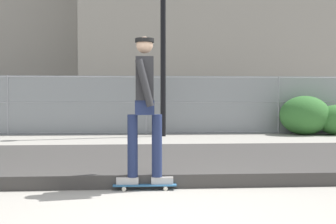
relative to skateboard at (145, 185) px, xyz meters
The scene contains 11 objects.
ground_plane 1.40m from the skateboard, 80.31° to the right, with size 120.00×120.00×0.00m, color #9E998E.
gravel_berm 1.91m from the skateboard, 82.92° to the left, with size 10.55×3.77×0.18m, color #3D3A38.
skateboard is the anchor object (origin of this frame).
skater 1.08m from the skateboard, 82.87° to the left, with size 0.72×0.59×1.86m.
chain_fence 8.58m from the skateboard, 88.42° to the left, with size 17.21×0.06×1.85m.
street_lamp 8.75m from the skateboard, 84.69° to the left, with size 0.44×0.44×6.43m.
parked_car_near 12.30m from the skateboard, 103.68° to the left, with size 4.50×2.15×1.66m.
parked_car_mid 12.26m from the skateboard, 75.19° to the left, with size 4.53×2.22×1.66m.
library_building 48.05m from the skateboard, 102.79° to the left, with size 20.20×11.47×21.73m.
shrub_left 9.54m from the skateboard, 57.06° to the left, with size 1.58×1.29×1.22m.
shrub_center 9.99m from the skateboard, 52.04° to the left, with size 1.21×0.99×0.94m.
Camera 1 is at (-0.36, -4.29, 1.17)m, focal length 47.96 mm.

